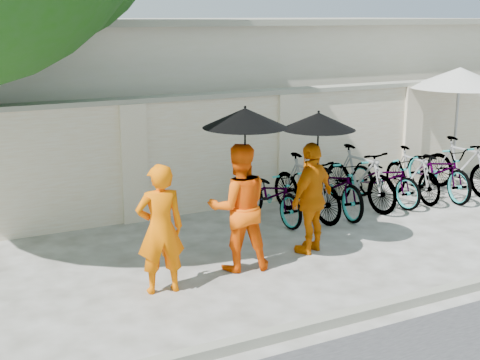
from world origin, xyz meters
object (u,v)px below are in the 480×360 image
monk_left (160,229)px  monk_center (239,207)px  patio_umbrella (460,79)px  monk_right (312,198)px

monk_left → monk_center: 1.26m
monk_center → patio_umbrella: size_ratio=0.68×
monk_center → monk_right: monk_center is taller
monk_center → monk_right: size_ratio=1.07×
monk_center → patio_umbrella: bearing=-146.7°
monk_left → patio_umbrella: 7.92m
monk_left → monk_center: monk_center is taller
monk_center → monk_right: bearing=-161.6°
monk_left → monk_right: (2.49, 0.35, -0.01)m
monk_left → monk_right: bearing=-164.4°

